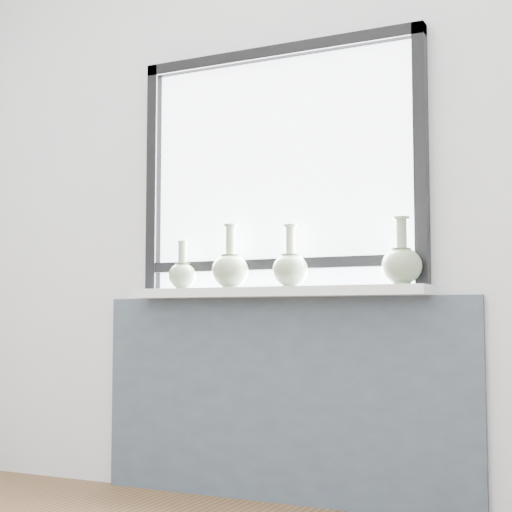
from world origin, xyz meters
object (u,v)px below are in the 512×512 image
at_px(vase_a, 182,273).
at_px(vase_b, 230,268).
at_px(windowsill, 272,292).
at_px(vase_d, 402,263).
at_px(vase_c, 290,268).

relative_size(vase_a, vase_b, 0.77).
relative_size(windowsill, vase_b, 4.80).
height_order(vase_a, vase_d, vase_d).
xyz_separation_m(windowsill, vase_a, (-0.43, -0.01, 0.09)).
xyz_separation_m(vase_b, vase_d, (0.76, -0.02, -0.00)).
distance_m(vase_b, vase_c, 0.28).
xyz_separation_m(vase_c, vase_d, (0.48, -0.02, 0.00)).
bearing_deg(vase_c, vase_a, -179.08).
distance_m(vase_a, vase_d, 0.99).
relative_size(windowsill, vase_c, 5.08).
xyz_separation_m(vase_b, vase_c, (0.28, 0.00, -0.00)).
distance_m(windowsill, vase_d, 0.57).
distance_m(windowsill, vase_b, 0.22).
xyz_separation_m(vase_a, vase_b, (0.24, 0.01, 0.02)).
height_order(vase_c, vase_d, vase_d).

